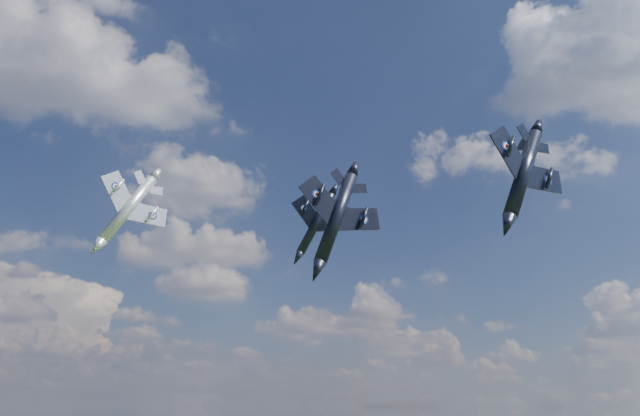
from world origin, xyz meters
name	(u,v)px	position (x,y,z in m)	size (l,w,h in m)	color
jet_lead_navy	(336,217)	(1.96, 3.62, 79.04)	(11.25, 15.68, 3.24)	black
jet_right_navy	(523,174)	(17.41, -9.89, 81.56)	(11.09, 15.47, 3.20)	black
jet_high_navy	(316,223)	(9.89, 32.19, 87.06)	(10.80, 15.06, 3.12)	black
jet_left_silver	(128,209)	(-20.24, 13.12, 80.49)	(9.58, 13.36, 2.76)	#9798A1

